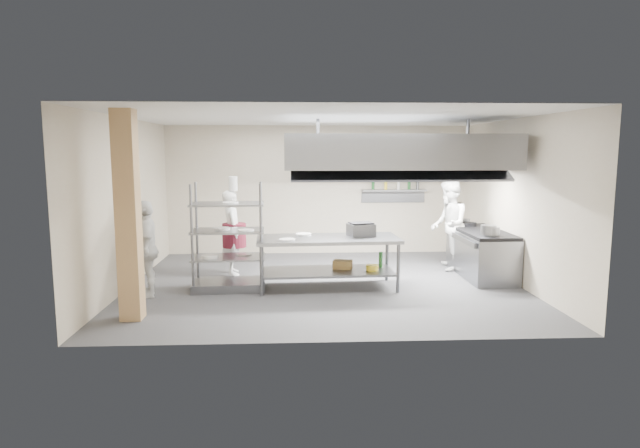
{
  "coord_description": "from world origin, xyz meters",
  "views": [
    {
      "loc": [
        -0.56,
        -9.53,
        2.43
      ],
      "look_at": [
        -0.07,
        0.2,
        1.08
      ],
      "focal_mm": 30.0,
      "sensor_mm": 36.0,
      "label": 1
    }
  ],
  "objects_px": {
    "cooking_range": "(481,255)",
    "chef_plating": "(147,249)",
    "stockpot": "(488,230)",
    "chef_head": "(232,233)",
    "chef_line": "(449,225)",
    "island": "(328,263)",
    "pass_rack": "(228,237)",
    "griddle": "(361,230)"
  },
  "relations": [
    {
      "from": "griddle",
      "to": "island",
      "type": "bearing_deg",
      "value": 177.37
    },
    {
      "from": "island",
      "to": "stockpot",
      "type": "xyz_separation_m",
      "value": [
        2.91,
        0.1,
        0.54
      ]
    },
    {
      "from": "chef_line",
      "to": "island",
      "type": "bearing_deg",
      "value": -50.58
    },
    {
      "from": "island",
      "to": "chef_head",
      "type": "xyz_separation_m",
      "value": [
        -1.8,
        1.15,
        0.37
      ]
    },
    {
      "from": "cooking_range",
      "to": "griddle",
      "type": "relative_size",
      "value": 4.5
    },
    {
      "from": "chef_line",
      "to": "griddle",
      "type": "height_order",
      "value": "chef_line"
    },
    {
      "from": "cooking_range",
      "to": "stockpot",
      "type": "height_order",
      "value": "stockpot"
    },
    {
      "from": "pass_rack",
      "to": "cooking_range",
      "type": "xyz_separation_m",
      "value": [
        4.78,
        0.78,
        -0.52
      ]
    },
    {
      "from": "chef_line",
      "to": "chef_plating",
      "type": "xyz_separation_m",
      "value": [
        -5.6,
        -1.75,
        -0.11
      ]
    },
    {
      "from": "chef_head",
      "to": "chef_plating",
      "type": "height_order",
      "value": "chef_head"
    },
    {
      "from": "chef_line",
      "to": "chef_plating",
      "type": "distance_m",
      "value": 5.87
    },
    {
      "from": "chef_plating",
      "to": "stockpot",
      "type": "height_order",
      "value": "chef_plating"
    },
    {
      "from": "chef_line",
      "to": "griddle",
      "type": "xyz_separation_m",
      "value": [
        -1.95,
        -1.22,
        0.1
      ]
    },
    {
      "from": "chef_plating",
      "to": "cooking_range",
      "type": "bearing_deg",
      "value": 88.04
    },
    {
      "from": "cooking_range",
      "to": "chef_plating",
      "type": "distance_m",
      "value": 6.2
    },
    {
      "from": "pass_rack",
      "to": "chef_plating",
      "type": "xyz_separation_m",
      "value": [
        -1.3,
        -0.38,
        -0.13
      ]
    },
    {
      "from": "island",
      "to": "cooking_range",
      "type": "height_order",
      "value": "island"
    },
    {
      "from": "pass_rack",
      "to": "chef_head",
      "type": "height_order",
      "value": "pass_rack"
    },
    {
      "from": "pass_rack",
      "to": "cooking_range",
      "type": "distance_m",
      "value": 4.87
    },
    {
      "from": "cooking_range",
      "to": "chef_line",
      "type": "distance_m",
      "value": 0.91
    },
    {
      "from": "pass_rack",
      "to": "chef_plating",
      "type": "bearing_deg",
      "value": -166.36
    },
    {
      "from": "chef_line",
      "to": "griddle",
      "type": "bearing_deg",
      "value": -46.58
    },
    {
      "from": "island",
      "to": "griddle",
      "type": "bearing_deg",
      "value": 10.2
    },
    {
      "from": "cooking_range",
      "to": "chef_head",
      "type": "relative_size",
      "value": 1.21
    },
    {
      "from": "cooking_range",
      "to": "island",
      "type": "bearing_deg",
      "value": -165.74
    },
    {
      "from": "chef_plating",
      "to": "stockpot",
      "type": "xyz_separation_m",
      "value": [
        5.96,
        0.49,
        0.19
      ]
    },
    {
      "from": "chef_head",
      "to": "griddle",
      "type": "distance_m",
      "value": 2.62
    },
    {
      "from": "island",
      "to": "chef_line",
      "type": "height_order",
      "value": "chef_line"
    },
    {
      "from": "island",
      "to": "chef_head",
      "type": "distance_m",
      "value": 2.17
    },
    {
      "from": "griddle",
      "to": "stockpot",
      "type": "xyz_separation_m",
      "value": [
        2.31,
        -0.03,
        -0.02
      ]
    },
    {
      "from": "griddle",
      "to": "cooking_range",
      "type": "bearing_deg",
      "value": -0.97
    },
    {
      "from": "island",
      "to": "stockpot",
      "type": "relative_size",
      "value": 9.01
    },
    {
      "from": "chef_head",
      "to": "stockpot",
      "type": "xyz_separation_m",
      "value": [
        4.71,
        -1.05,
        0.17
      ]
    },
    {
      "from": "cooking_range",
      "to": "chef_head",
      "type": "xyz_separation_m",
      "value": [
        -4.84,
        0.38,
        0.41
      ]
    },
    {
      "from": "griddle",
      "to": "stockpot",
      "type": "relative_size",
      "value": 1.61
    },
    {
      "from": "cooking_range",
      "to": "chef_plating",
      "type": "height_order",
      "value": "chef_plating"
    },
    {
      "from": "pass_rack",
      "to": "griddle",
      "type": "height_order",
      "value": "pass_rack"
    },
    {
      "from": "pass_rack",
      "to": "chef_line",
      "type": "relative_size",
      "value": 1.02
    },
    {
      "from": "chef_plating",
      "to": "stockpot",
      "type": "relative_size",
      "value": 5.84
    },
    {
      "from": "chef_plating",
      "to": "griddle",
      "type": "distance_m",
      "value": 3.69
    },
    {
      "from": "island",
      "to": "griddle",
      "type": "relative_size",
      "value": 5.61
    },
    {
      "from": "pass_rack",
      "to": "chef_line",
      "type": "xyz_separation_m",
      "value": [
        4.3,
        1.37,
        -0.02
      ]
    }
  ]
}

